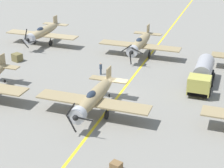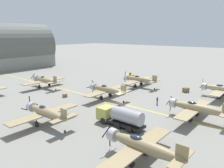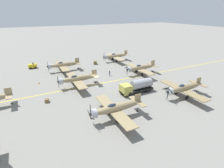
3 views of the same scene
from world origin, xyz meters
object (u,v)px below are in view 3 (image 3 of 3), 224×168
(tow_tractor, at_px, (33,66))
(ground_crew_walking, at_px, (110,73))
(airplane_near_left, at_px, (184,88))
(airplane_near_center, at_px, (140,68))
(traffic_cone, at_px, (39,83))
(airplane_mid_left, at_px, (116,108))
(supply_crate_by_tanker, at_px, (47,101))
(airplane_mid_right, at_px, (63,65))
(fuel_tanker, at_px, (137,86))
(supply_crate_mid_lane, at_px, (95,63))
(airplane_near_right, at_px, (115,56))
(airplane_mid_center, at_px, (77,79))

(tow_tractor, bearing_deg, ground_crew_walking, -132.78)
(airplane_near_left, distance_m, tow_tractor, 46.28)
(tow_tractor, distance_m, ground_crew_walking, 26.32)
(airplane_near_center, xyz_separation_m, tow_tractor, (20.79, 27.97, -1.22))
(airplane_near_center, xyz_separation_m, traffic_cone, (5.73, 27.65, -1.74))
(airplane_mid_left, relative_size, supply_crate_by_tanker, 13.68)
(supply_crate_by_tanker, distance_m, traffic_cone, 11.27)
(airplane_mid_right, distance_m, airplane_near_center, 23.68)
(tow_tractor, height_order, ground_crew_walking, tow_tractor)
(supply_crate_by_tanker, height_order, traffic_cone, supply_crate_by_tanker)
(airplane_near_center, height_order, fuel_tanker, airplane_near_center)
(airplane_mid_left, height_order, ground_crew_walking, airplane_mid_left)
(airplane_mid_right, bearing_deg, airplane_mid_left, -170.32)
(ground_crew_walking, bearing_deg, supply_crate_by_tanker, 114.43)
(airplane_mid_left, bearing_deg, supply_crate_mid_lane, -0.26)
(airplane_near_left, bearing_deg, ground_crew_walking, 8.20)
(airplane_near_center, relative_size, tow_tractor, 4.62)
(ground_crew_walking, height_order, supply_crate_by_tanker, ground_crew_walking)
(airplane_near_center, height_order, ground_crew_walking, airplane_near_center)
(fuel_tanker, bearing_deg, ground_crew_walking, 2.10)
(tow_tractor, bearing_deg, airplane_near_right, -98.98)
(traffic_cone, bearing_deg, airplane_mid_left, -155.71)
(airplane_mid_center, bearing_deg, airplane_near_right, -66.33)
(tow_tractor, bearing_deg, airplane_mid_center, -157.44)
(airplane_near_left, xyz_separation_m, supply_crate_mid_lane, (32.34, 7.54, -1.46))
(fuel_tanker, xyz_separation_m, ground_crew_walking, (12.90, 0.47, -0.62))
(traffic_cone, bearing_deg, airplane_mid_center, -125.77)
(airplane_mid_right, xyz_separation_m, fuel_tanker, (-23.34, -11.39, -0.50))
(ground_crew_walking, xyz_separation_m, traffic_cone, (2.81, 19.00, -0.61))
(airplane_mid_right, bearing_deg, airplane_near_right, -75.95)
(airplane_mid_left, bearing_deg, airplane_near_center, -29.78)
(airplane_mid_left, xyz_separation_m, supply_crate_by_tanker, (11.51, 9.88, -1.65))
(airplane_mid_right, distance_m, airplane_near_left, 35.35)
(airplane_near_right, relative_size, traffic_cone, 21.82)
(supply_crate_by_tanker, bearing_deg, ground_crew_walking, -65.57)
(fuel_tanker, relative_size, tow_tractor, 3.08)
(airplane_near_right, distance_m, ground_crew_walking, 16.17)
(airplane_near_right, xyz_separation_m, airplane_near_center, (-16.32, 0.32, 0.00))
(airplane_near_right, height_order, airplane_mid_left, airplane_mid_left)
(airplane_near_left, bearing_deg, supply_crate_by_tanker, 53.00)
(airplane_near_center, relative_size, traffic_cone, 21.82)
(airplane_mid_right, height_order, airplane_mid_center, airplane_mid_right)
(airplane_mid_left, bearing_deg, tow_tractor, 31.41)
(airplane_near_left, xyz_separation_m, traffic_cone, (22.04, 27.31, -1.74))
(airplane_mid_right, relative_size, tow_tractor, 4.62)
(airplane_mid_left, height_order, traffic_cone, airplane_mid_left)
(tow_tractor, bearing_deg, fuel_tanker, -147.26)
(airplane_near_right, distance_m, supply_crate_mid_lane, 8.34)
(airplane_near_center, distance_m, tow_tractor, 34.87)
(fuel_tanker, bearing_deg, airplane_mid_right, 26.01)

